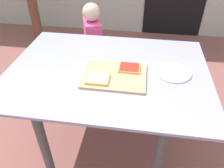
# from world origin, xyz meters

# --- Properties ---
(ground_plane) EXTENTS (16.00, 16.00, 0.00)m
(ground_plane) POSITION_xyz_m (0.00, 0.00, 0.00)
(ground_plane) COLOR brown
(dining_table) EXTENTS (1.27, 0.95, 0.78)m
(dining_table) POSITION_xyz_m (0.00, 0.00, 0.64)
(dining_table) COLOR #9292BD
(dining_table) RESTS_ON ground
(cutting_board) EXTENTS (0.38, 0.30, 0.02)m
(cutting_board) POSITION_xyz_m (0.06, -0.07, 0.78)
(cutting_board) COLOR tan
(cutting_board) RESTS_ON dining_table
(pizza_slice_near_left) EXTENTS (0.13, 0.11, 0.02)m
(pizza_slice_near_left) POSITION_xyz_m (-0.03, -0.14, 0.80)
(pizza_slice_near_left) COLOR #E7A75D
(pizza_slice_near_left) RESTS_ON cutting_board
(pizza_slice_far_right) EXTENTS (0.13, 0.11, 0.02)m
(pizza_slice_far_right) POSITION_xyz_m (0.14, 0.00, 0.80)
(pizza_slice_far_right) COLOR #E7A75D
(pizza_slice_far_right) RESTS_ON cutting_board
(plate_white_right) EXTENTS (0.23, 0.23, 0.01)m
(plate_white_right) POSITION_xyz_m (0.41, 0.02, 0.78)
(plate_white_right) COLOR silver
(plate_white_right) RESTS_ON dining_table
(child_left) EXTENTS (0.22, 0.27, 0.97)m
(child_left) POSITION_xyz_m (-0.25, 0.68, 0.55)
(child_left) COLOR #34443F
(child_left) RESTS_ON ground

